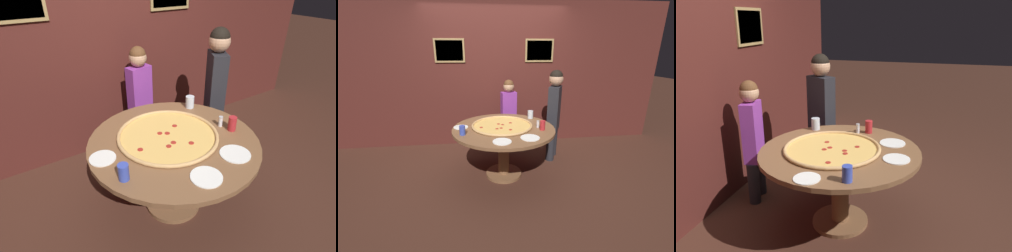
# 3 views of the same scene
# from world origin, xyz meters

# --- Properties ---
(ground_plane) EXTENTS (24.00, 24.00, 0.00)m
(ground_plane) POSITION_xyz_m (0.00, 0.00, 0.00)
(ground_plane) COLOR #422319
(back_wall) EXTENTS (6.40, 0.08, 2.60)m
(back_wall) POSITION_xyz_m (0.00, 1.31, 1.30)
(back_wall) COLOR #4C1E19
(back_wall) RESTS_ON ground_plane
(dining_table) EXTENTS (1.42, 1.42, 0.74)m
(dining_table) POSITION_xyz_m (0.00, 0.00, 0.59)
(dining_table) COLOR brown
(dining_table) RESTS_ON ground_plane
(giant_pizza) EXTENTS (0.86, 0.86, 0.03)m
(giant_pizza) POSITION_xyz_m (-0.02, 0.06, 0.75)
(giant_pizza) COLOR #EAB75B
(giant_pizza) RESTS_ON dining_table
(drink_cup_centre_back) EXTENTS (0.09, 0.09, 0.12)m
(drink_cup_centre_back) POSITION_xyz_m (0.47, 0.40, 0.80)
(drink_cup_centre_back) COLOR silver
(drink_cup_centre_back) RESTS_ON dining_table
(drink_cup_beside_pizza) EXTENTS (0.07, 0.07, 0.13)m
(drink_cup_beside_pizza) POSITION_xyz_m (0.51, -0.15, 0.80)
(drink_cup_beside_pizza) COLOR #B22328
(drink_cup_beside_pizza) RESTS_ON dining_table
(drink_cup_near_left) EXTENTS (0.08, 0.08, 0.12)m
(drink_cup_near_left) POSITION_xyz_m (-0.55, -0.21, 0.80)
(drink_cup_near_left) COLOR #384CB7
(drink_cup_near_left) RESTS_ON dining_table
(white_plate_far_back) EXTENTS (0.22, 0.22, 0.01)m
(white_plate_far_back) POSITION_xyz_m (-0.08, -0.50, 0.74)
(white_plate_far_back) COLOR white
(white_plate_far_back) RESTS_ON dining_table
(white_plate_right_side) EXTENTS (0.24, 0.24, 0.01)m
(white_plate_right_side) POSITION_xyz_m (0.28, -0.43, 0.74)
(white_plate_right_side) COLOR white
(white_plate_right_side) RESTS_ON dining_table
(white_plate_left_side) EXTENTS (0.20, 0.20, 0.01)m
(white_plate_left_side) POSITION_xyz_m (-0.59, 0.08, 0.74)
(white_plate_left_side) COLOR white
(white_plate_left_side) RESTS_ON dining_table
(condiment_shaker) EXTENTS (0.04, 0.04, 0.10)m
(condiment_shaker) POSITION_xyz_m (0.47, -0.05, 0.79)
(condiment_shaker) COLOR silver
(condiment_shaker) RESTS_ON dining_table
(diner_side_right) EXTENTS (0.33, 0.19, 1.27)m
(diner_side_right) POSITION_xyz_m (0.20, 0.98, 0.72)
(diner_side_right) COLOR #232328
(diner_side_right) RESTS_ON ground_plane
(diner_centre_back) EXTENTS (0.29, 0.39, 1.47)m
(diner_centre_back) POSITION_xyz_m (0.88, 0.48, 0.84)
(diner_centre_back) COLOR #232328
(diner_centre_back) RESTS_ON ground_plane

